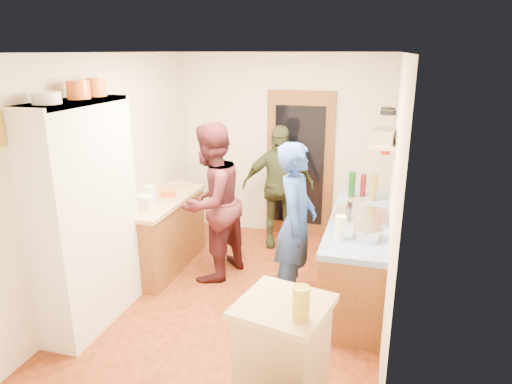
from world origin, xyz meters
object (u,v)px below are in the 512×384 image
at_px(right_counter_base, 357,256).
at_px(island_base, 282,360).
at_px(person_back, 279,186).
at_px(person_left, 216,202).
at_px(hutch_body, 86,217).
at_px(person_hob, 299,225).

relative_size(right_counter_base, island_base, 2.56).
bearing_deg(person_back, person_left, -131.22).
height_order(hutch_body, person_back, hutch_body).
relative_size(hutch_body, right_counter_base, 1.00).
bearing_deg(island_base, person_back, 103.61).
height_order(right_counter_base, island_base, island_base).
bearing_deg(hutch_body, person_hob, 25.78).
bearing_deg(island_base, person_hob, 96.96).
distance_m(right_counter_base, island_base, 2.03).
relative_size(hutch_body, island_base, 2.56).
xyz_separation_m(right_counter_base, person_hob, (-0.61, -0.39, 0.45)).
height_order(person_left, person_back, person_left).
bearing_deg(hutch_body, island_base, -18.28).
bearing_deg(island_base, right_counter_base, 78.36).
bearing_deg(person_hob, island_base, -173.91).
bearing_deg(person_left, person_back, 172.30).
bearing_deg(person_hob, hutch_body, 114.91).
xyz_separation_m(person_hob, person_back, (-0.54, 1.43, -0.03)).
bearing_deg(island_base, person_left, 122.65).
relative_size(island_base, person_hob, 0.49).
relative_size(person_left, person_back, 1.10).
bearing_deg(person_back, hutch_body, -137.03).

